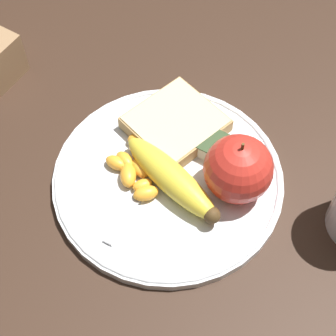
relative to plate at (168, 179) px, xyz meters
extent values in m
plane|color=#332116|center=(0.00, 0.00, -0.01)|extent=(3.00, 3.00, 0.00)
cylinder|color=silver|center=(0.00, 0.00, 0.00)|extent=(0.28, 0.28, 0.01)
torus|color=silver|center=(0.00, 0.00, 0.00)|extent=(0.28, 0.28, 0.01)
sphere|color=red|center=(0.03, -0.08, 0.04)|extent=(0.08, 0.08, 0.08)
cylinder|color=brown|center=(0.03, -0.08, 0.09)|extent=(0.00, 0.00, 0.01)
ellipsoid|color=yellow|center=(-0.01, -0.01, 0.02)|extent=(0.08, 0.15, 0.04)
sphere|color=#473319|center=(-0.03, -0.08, 0.02)|extent=(0.02, 0.02, 0.02)
cube|color=#AB8751|center=(0.07, 0.03, 0.02)|extent=(0.13, 0.13, 0.02)
cube|color=beige|center=(0.07, 0.03, 0.02)|extent=(0.13, 0.12, 0.02)
cube|color=#B2B2B7|center=(-0.05, 0.02, 0.01)|extent=(0.13, 0.02, 0.00)
cube|color=#B2B2B7|center=(0.04, 0.02, 0.01)|extent=(0.06, 0.03, 0.00)
cube|color=silver|center=(0.06, -0.02, 0.01)|extent=(0.04, 0.03, 0.02)
cube|color=#334728|center=(0.06, -0.02, 0.02)|extent=(0.04, 0.03, 0.00)
ellipsoid|color=#F9A32D|center=(-0.01, 0.03, 0.01)|extent=(0.03, 0.03, 0.02)
ellipsoid|color=#F9A32D|center=(-0.04, 0.01, 0.01)|extent=(0.04, 0.03, 0.02)
ellipsoid|color=#F9A32D|center=(-0.03, 0.02, 0.01)|extent=(0.03, 0.03, 0.01)
ellipsoid|color=#F9A32D|center=(-0.03, 0.04, 0.01)|extent=(0.04, 0.04, 0.02)
ellipsoid|color=#F9A32D|center=(0.02, 0.02, 0.01)|extent=(0.03, 0.04, 0.02)
ellipsoid|color=#F9A32D|center=(0.02, 0.06, 0.01)|extent=(0.03, 0.04, 0.02)
ellipsoid|color=#F9A32D|center=(-0.01, 0.06, 0.01)|extent=(0.03, 0.03, 0.02)
ellipsoid|color=#F9A32D|center=(0.01, 0.04, 0.01)|extent=(0.03, 0.04, 0.02)
ellipsoid|color=#F9A32D|center=(-0.02, 0.06, 0.01)|extent=(0.02, 0.03, 0.02)
camera|label=1|loc=(-0.31, -0.19, 0.59)|focal=60.00mm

